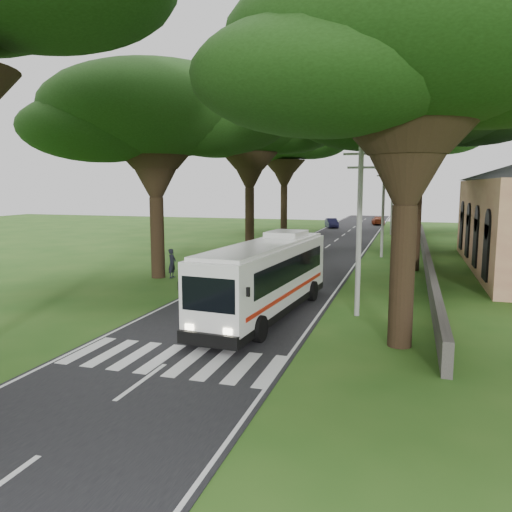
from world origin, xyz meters
The scene contains 18 objects.
ground centered at (0.00, 0.00, 0.00)m, with size 140.00×140.00×0.00m, color #244F16.
road centered at (0.00, 25.00, 0.01)m, with size 8.00×120.00×0.04m, color black.
crosswalk centered at (0.00, -2.00, 0.00)m, with size 8.00×3.00×0.01m, color silver.
property_wall centered at (9.00, 24.00, 0.60)m, with size 0.35×50.00×1.20m, color #383533.
pole_near centered at (5.50, 6.00, 4.18)m, with size 1.60×0.24×8.00m.
pole_mid centered at (5.50, 26.00, 4.18)m, with size 1.60×0.24×8.00m.
pole_far centered at (5.50, 46.00, 4.18)m, with size 1.60×0.24×8.00m.
tree_l_mida centered at (-8.00, 12.00, 10.50)m, with size 13.86×13.86×13.56m.
tree_l_midb centered at (-7.50, 30.00, 11.67)m, with size 13.80×13.80×14.75m.
tree_l_far centered at (-8.50, 48.00, 11.98)m, with size 13.55×13.55×15.02m.
tree_r_near centered at (7.50, 2.00, 10.58)m, with size 13.24×13.24×13.53m.
tree_r_mida centered at (8.00, 20.00, 11.56)m, with size 14.99×14.99×14.84m.
tree_r_midb centered at (7.50, 38.00, 13.03)m, with size 14.05×14.05×16.19m.
tree_r_far centered at (8.50, 56.00, 12.83)m, with size 14.09×14.09×15.98m.
coach_bus centered at (1.46, 4.84, 1.84)m, with size 3.46×11.73×3.41m.
distant_car_b centered at (-3.00, 54.17, 0.69)m, with size 1.41×4.03×1.33m, color #22204C.
distant_car_c centered at (3.00, 61.81, 0.66)m, with size 1.76×4.34×1.26m, color maroon.
pedestrian centered at (-7.08, 12.18, 0.96)m, with size 0.70×0.46×1.91m, color black.
Camera 1 is at (7.70, -16.97, 6.01)m, focal length 35.00 mm.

